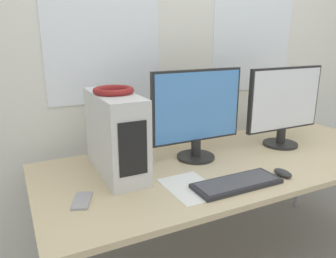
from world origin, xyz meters
TOP-DOWN VIEW (x-y plane):
  - wall_back at (0.00, 1.01)m, footprint 8.00×0.07m
  - desk at (0.00, 0.44)m, footprint 2.13×0.88m
  - pc_tower at (-0.63, 0.56)m, footprint 0.18×0.49m
  - headphones at (-0.63, 0.56)m, footprint 0.20×0.20m
  - monitor_main at (-0.17, 0.55)m, footprint 0.54×0.21m
  - monitor_right_near at (0.42, 0.51)m, footprint 0.54×0.21m
  - keyboard at (-0.18, 0.16)m, footprint 0.43×0.16m
  - mouse at (0.09, 0.15)m, footprint 0.06×0.11m
  - cell_phone at (-0.86, 0.33)m, footprint 0.12×0.16m
  - paper_sheet_left at (-0.39, 0.24)m, footprint 0.21×0.30m

SIDE VIEW (x-z plane):
  - desk at x=0.00m, z-range 0.32..1.04m
  - paper_sheet_left at x=-0.39m, z-range 0.72..0.72m
  - cell_phone at x=-0.86m, z-range 0.72..0.73m
  - keyboard at x=-0.18m, z-range 0.72..0.74m
  - mouse at x=0.09m, z-range 0.72..0.75m
  - pc_tower at x=-0.63m, z-range 0.72..1.13m
  - monitor_right_near at x=0.42m, z-range 0.74..1.23m
  - monitor_main at x=-0.17m, z-range 0.74..1.24m
  - headphones at x=-0.63m, z-range 1.13..1.16m
  - wall_back at x=0.00m, z-range 0.00..2.70m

